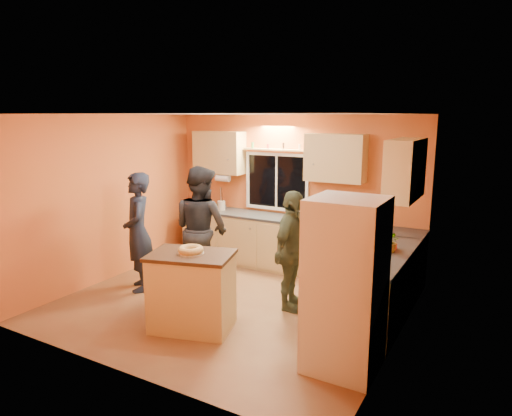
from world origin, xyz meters
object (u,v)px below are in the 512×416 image
Objects in this scene: refrigerator at (345,286)px; person_right at (292,251)px; island at (192,291)px; person_center at (201,229)px; person_left at (138,232)px.

refrigerator is 1.54m from person_right.
person_center is at bearing 104.47° from island.
refrigerator is 0.96× the size of person_center.
island is 1.67m from person_left.
person_left is 0.94m from person_center.
person_left is 2.34m from person_right.
person_center reaches higher than island.
person_left is 1.09× the size of person_right.
person_right is at bearing 38.28° from island.
person_right is (2.29, 0.47, -0.07)m from person_left.
person_center is (-2.57, 1.08, 0.04)m from refrigerator.
island is at bearing 132.27° from person_center.
island is 0.70× the size of person_right.
person_left is (-1.48, 0.66, 0.40)m from island.
refrigerator reaches higher than island.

